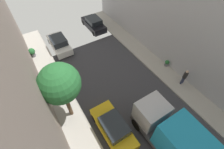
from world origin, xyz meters
TOP-DOWN VIEW (x-y plane):
  - parked_car_left_3 at (-2.70, 5.05)m, footprint 1.78×4.20m
  - parked_car_left_4 at (-2.70, 16.86)m, footprint 1.78×4.20m
  - parked_car_right_2 at (2.70, 18.53)m, footprint 1.78×4.20m
  - delivery_truck at (0.00, 1.61)m, footprint 2.26×6.60m
  - pedestrian at (5.34, 5.51)m, footprint 0.40×0.36m
  - street_tree_2 at (-4.85, 8.11)m, footprint 2.77×2.77m
  - potted_plant_0 at (-5.75, 16.97)m, footprint 0.70×0.70m
  - potted_plant_1 at (-5.54, 10.48)m, footprint 0.48×0.48m
  - potted_plant_2 at (5.80, 8.01)m, footprint 0.43×0.43m

SIDE VIEW (x-z plane):
  - potted_plant_2 at x=5.80m, z-range 0.16..0.86m
  - potted_plant_1 at x=-5.54m, z-range 0.18..0.89m
  - parked_car_left_3 at x=-2.70m, z-range -0.06..1.50m
  - parked_car_left_4 at x=-2.70m, z-range -0.06..1.50m
  - parked_car_right_2 at x=2.70m, z-range -0.06..1.50m
  - potted_plant_0 at x=-5.75m, z-range 0.21..1.24m
  - pedestrian at x=5.34m, z-range 0.21..1.93m
  - delivery_truck at x=0.00m, z-range 0.10..3.48m
  - street_tree_2 at x=-4.85m, z-range 1.44..6.85m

